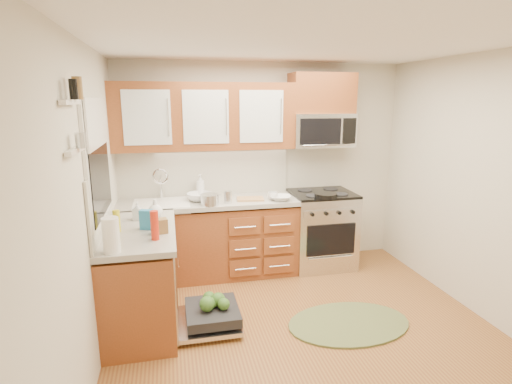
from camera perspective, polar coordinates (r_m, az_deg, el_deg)
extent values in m
plane|color=brown|center=(3.86, 7.26, -19.38)|extent=(3.50, 3.50, 0.00)
plane|color=white|center=(3.29, 8.60, 20.55)|extent=(3.50, 3.50, 0.00)
cube|color=beige|center=(5.00, 0.96, 3.73)|extent=(3.50, 0.04, 2.50)
cube|color=beige|center=(1.92, 26.70, -13.64)|extent=(3.50, 0.04, 2.50)
cube|color=beige|center=(3.22, -22.87, -2.65)|extent=(0.04, 3.50, 2.50)
cube|color=beige|center=(4.28, 30.42, 0.30)|extent=(0.04, 3.50, 2.50)
cube|color=brown|center=(4.81, -6.73, -6.93)|extent=(2.05, 0.60, 0.85)
cube|color=brown|center=(3.95, -16.07, -12.00)|extent=(0.60, 1.25, 0.85)
cube|color=#ABA79C|center=(4.66, -6.87, -1.47)|extent=(2.07, 0.64, 0.05)
cube|color=#ABA79C|center=(3.77, -16.37, -5.44)|extent=(0.64, 1.27, 0.05)
cube|color=#B5B1A2|center=(4.88, -7.32, 2.91)|extent=(2.05, 0.02, 0.57)
cube|color=#B5B1A2|center=(3.73, -21.20, -1.08)|extent=(0.02, 1.25, 0.57)
cube|color=brown|center=(4.97, 9.36, 13.74)|extent=(0.76, 0.35, 0.47)
cube|color=white|center=(3.60, -21.75, 9.23)|extent=(0.02, 0.96, 0.40)
cube|color=white|center=(2.76, -25.01, 11.57)|extent=(0.04, 0.40, 0.03)
cube|color=white|center=(2.78, -24.41, 5.41)|extent=(0.04, 0.40, 0.03)
cylinder|color=black|center=(4.72, 9.94, -0.47)|extent=(0.29, 0.29, 0.05)
cylinder|color=silver|center=(4.43, -6.65, -1.10)|extent=(0.23, 0.23, 0.12)
cube|color=#A3794A|center=(4.64, -0.81, -0.99)|extent=(0.33, 0.24, 0.02)
cylinder|color=silver|center=(4.49, -4.03, -0.72)|extent=(0.09, 0.09, 0.14)
cylinder|color=white|center=(3.23, -20.01, -5.84)|extent=(0.14, 0.14, 0.28)
cylinder|color=yellow|center=(3.73, -19.29, -3.93)|extent=(0.08, 0.08, 0.19)
cylinder|color=red|center=(3.41, -14.28, -4.65)|extent=(0.09, 0.09, 0.25)
cube|color=brown|center=(3.59, -13.58, -4.75)|extent=(0.14, 0.12, 0.13)
cube|color=teal|center=(3.72, -15.38, -3.83)|extent=(0.13, 0.10, 0.18)
imported|color=#999999|center=(4.61, 3.53, -0.86)|extent=(0.29, 0.29, 0.06)
imported|color=#999999|center=(4.63, -8.07, -0.71)|extent=(0.32, 0.32, 0.09)
imported|color=#999999|center=(4.64, 2.41, -0.55)|extent=(0.14, 0.14, 0.09)
imported|color=#999999|center=(4.78, -7.95, 0.87)|extent=(0.14, 0.14, 0.28)
imported|color=#999999|center=(4.02, -16.59, -2.60)|extent=(0.10, 0.10, 0.18)
imported|color=#999999|center=(4.05, -14.22, -2.30)|extent=(0.15, 0.15, 0.18)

